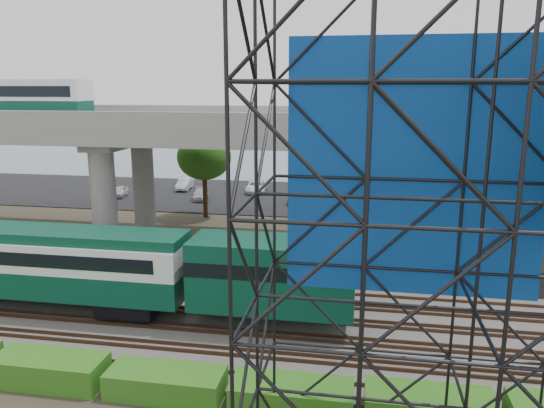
# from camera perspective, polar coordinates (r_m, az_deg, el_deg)

# --- Properties ---
(ground) EXTENTS (140.00, 140.00, 0.00)m
(ground) POSITION_cam_1_polar(r_m,az_deg,el_deg) (26.43, -9.93, -14.39)
(ground) COLOR #474233
(ground) RESTS_ON ground
(ballast_bed) EXTENTS (90.00, 12.00, 0.20)m
(ballast_bed) POSITION_cam_1_polar(r_m,az_deg,el_deg) (28.08, -8.53, -12.43)
(ballast_bed) COLOR slate
(ballast_bed) RESTS_ON ground
(service_road) EXTENTS (90.00, 5.00, 0.08)m
(service_road) POSITION_cam_1_polar(r_m,az_deg,el_deg) (35.66, -4.21, -6.89)
(service_road) COLOR black
(service_road) RESTS_ON ground
(parking_lot) EXTENTS (90.00, 18.00, 0.08)m
(parking_lot) POSITION_cam_1_polar(r_m,az_deg,el_deg) (57.92, 1.45, 0.76)
(parking_lot) COLOR black
(parking_lot) RESTS_ON ground
(harbor_water) EXTENTS (140.00, 40.00, 0.03)m
(harbor_water) POSITION_cam_1_polar(r_m,az_deg,el_deg) (79.41, 3.82, 3.95)
(harbor_water) COLOR #456571
(harbor_water) RESTS_ON ground
(rail_tracks) EXTENTS (90.00, 9.52, 0.16)m
(rail_tracks) POSITION_cam_1_polar(r_m,az_deg,el_deg) (28.01, -8.55, -12.09)
(rail_tracks) COLOR #472D1E
(rail_tracks) RESTS_ON ballast_bed
(commuter_train) EXTENTS (29.30, 3.06, 4.30)m
(commuter_train) POSITION_cam_1_polar(r_m,az_deg,el_deg) (30.32, -22.78, -5.75)
(commuter_train) COLOR black
(commuter_train) RESTS_ON rail_tracks
(overpass) EXTENTS (80.00, 12.00, 12.40)m
(overpass) POSITION_cam_1_polar(r_m,az_deg,el_deg) (39.46, -4.39, 7.18)
(overpass) COLOR #9E9B93
(overpass) RESTS_ON ground
(scaffold_tower) EXTENTS (9.36, 6.36, 15.00)m
(scaffold_tower) POSITION_cam_1_polar(r_m,az_deg,el_deg) (14.85, 15.73, -5.27)
(scaffold_tower) COLOR black
(scaffold_tower) RESTS_ON ground
(hedge_strip) EXTENTS (34.60, 1.80, 1.20)m
(hedge_strip) POSITION_cam_1_polar(r_m,az_deg,el_deg) (22.33, -11.34, -18.23)
(hedge_strip) COLOR #2C6316
(hedge_strip) RESTS_ON ground
(trees) EXTENTS (40.94, 16.94, 7.69)m
(trees) POSITION_cam_1_polar(r_m,az_deg,el_deg) (40.89, -8.76, 3.53)
(trees) COLOR #382314
(trees) RESTS_ON ground
(suv) EXTENTS (5.70, 3.38, 1.49)m
(suv) POSITION_cam_1_polar(r_m,az_deg,el_deg) (42.28, -25.96, -3.92)
(suv) COLOR black
(suv) RESTS_ON service_road
(parked_cars) EXTENTS (37.51, 9.75, 1.29)m
(parked_cars) POSITION_cam_1_polar(r_m,az_deg,el_deg) (57.46, 2.83, 1.32)
(parked_cars) COLOR silver
(parked_cars) RESTS_ON parking_lot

